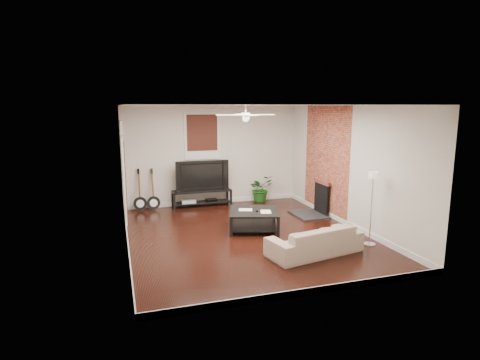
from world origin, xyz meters
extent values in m
cube|color=black|center=(0.00, 0.00, 0.00)|extent=(5.00, 6.00, 0.01)
cube|color=white|center=(0.00, 0.00, 2.80)|extent=(5.00, 6.00, 0.01)
cube|color=silver|center=(0.00, 3.00, 1.40)|extent=(5.00, 0.01, 2.80)
cube|color=silver|center=(0.00, -3.00, 1.40)|extent=(5.00, 0.01, 2.80)
cube|color=silver|center=(-2.50, 0.00, 1.40)|extent=(0.01, 6.00, 2.80)
cube|color=silver|center=(2.50, 0.00, 1.40)|extent=(0.01, 6.00, 2.80)
cube|color=#983D31|center=(2.49, 1.00, 1.40)|extent=(0.02, 2.20, 2.80)
cube|color=black|center=(2.20, 1.00, 0.46)|extent=(0.80, 1.10, 0.92)
cube|color=#35140E|center=(-0.30, 2.97, 1.95)|extent=(1.00, 0.06, 1.30)
cube|color=white|center=(-2.46, 1.90, 1.25)|extent=(0.08, 1.00, 2.50)
cube|color=black|center=(-0.38, 2.78, 0.23)|extent=(1.65, 0.44, 0.46)
imported|color=black|center=(-0.38, 2.80, 0.89)|extent=(1.48, 0.19, 0.85)
cube|color=black|center=(0.29, 0.28, 0.23)|extent=(1.35, 1.35, 0.45)
imported|color=#C7AC95|center=(0.90, -1.48, 0.27)|extent=(1.97, 1.07, 0.54)
imported|color=#1A5317|center=(1.39, 2.82, 0.39)|extent=(0.86, 0.81, 0.78)
camera|label=1|loc=(-2.62, -7.96, 2.78)|focal=29.80mm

